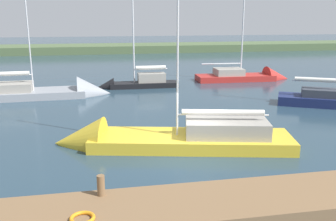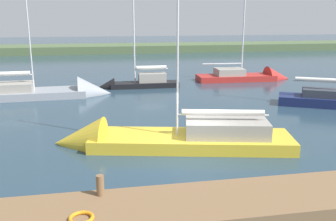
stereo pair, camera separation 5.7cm
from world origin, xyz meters
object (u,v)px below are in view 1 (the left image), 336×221
(life_ring_buoy, at_px, (82,218))
(mooring_post_near, at_px, (101,185))
(sailboat_near_dock, at_px, (134,85))
(sailboat_far_right, at_px, (156,142))
(sailboat_outer_mooring, at_px, (56,95))
(sailboat_mid_channel, at_px, (251,78))

(life_ring_buoy, bearing_deg, mooring_post_near, -111.13)
(sailboat_near_dock, relative_size, sailboat_far_right, 0.70)
(sailboat_far_right, bearing_deg, life_ring_buoy, 79.54)
(life_ring_buoy, relative_size, sailboat_near_dock, 0.08)
(sailboat_outer_mooring, bearing_deg, sailboat_near_dock, 20.22)
(mooring_post_near, height_order, sailboat_outer_mooring, sailboat_outer_mooring)
(sailboat_outer_mooring, distance_m, sailboat_near_dock, 6.50)
(sailboat_far_right, relative_size, sailboat_mid_channel, 1.24)
(mooring_post_near, xyz_separation_m, sailboat_outer_mooring, (3.02, -17.85, -0.85))
(sailboat_near_dock, distance_m, sailboat_far_right, 14.63)
(life_ring_buoy, distance_m, sailboat_near_dock, 21.92)
(mooring_post_near, relative_size, life_ring_buoy, 0.93)
(mooring_post_near, relative_size, sailboat_outer_mooring, 0.05)
(mooring_post_near, xyz_separation_m, sailboat_near_dock, (-2.98, -20.34, -0.76))
(sailboat_outer_mooring, bearing_deg, sailboat_mid_channel, 11.56)
(mooring_post_near, height_order, sailboat_mid_channel, sailboat_mid_channel)
(sailboat_outer_mooring, relative_size, sailboat_near_dock, 1.45)
(sailboat_near_dock, xyz_separation_m, sailboat_mid_channel, (-11.05, -1.73, -0.08))
(mooring_post_near, relative_size, sailboat_mid_channel, 0.07)
(sailboat_near_dock, height_order, sailboat_mid_channel, sailboat_mid_channel)
(sailboat_mid_channel, bearing_deg, sailboat_near_dock, -169.32)
(sailboat_near_dock, relative_size, sailboat_mid_channel, 0.87)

